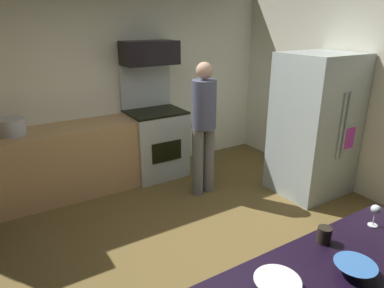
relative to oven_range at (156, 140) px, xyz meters
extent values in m
cube|color=brown|center=(-0.54, -1.98, -0.53)|extent=(5.20, 4.80, 0.02)
cube|color=#EDE8CE|center=(-0.54, 0.36, 0.78)|extent=(5.20, 0.12, 2.60)
cube|color=#EDE8CE|center=(2.00, -1.98, 0.78)|extent=(0.12, 4.80, 2.60)
cube|color=tan|center=(-1.44, 0.00, -0.07)|extent=(2.40, 0.60, 0.90)
cube|color=#B7BEB9|center=(0.00, -0.02, -0.06)|extent=(0.76, 0.64, 0.92)
cube|color=black|center=(0.00, -0.02, 0.42)|extent=(0.76, 0.64, 0.03)
cube|color=#B7BEB9|center=(0.00, 0.27, 0.74)|extent=(0.76, 0.06, 0.62)
cube|color=black|center=(0.00, -0.34, -0.07)|extent=(0.44, 0.01, 0.28)
cube|color=black|center=(0.00, 0.08, 1.20)|extent=(0.74, 0.38, 0.31)
cube|color=#B1C1C1|center=(1.49, -1.51, 0.37)|extent=(0.88, 0.78, 1.78)
cylinder|color=#B1C1C1|center=(1.45, -1.92, 0.46)|extent=(0.02, 0.02, 0.80)
cylinder|color=#B1C1C1|center=(1.53, -1.92, 0.46)|extent=(0.02, 0.02, 0.80)
cube|color=#D03BD1|center=(1.65, -1.91, 0.28)|extent=(0.20, 0.01, 0.26)
cylinder|color=slate|center=(0.17, -0.85, -0.08)|extent=(0.14, 0.14, 0.88)
cylinder|color=slate|center=(0.34, -0.85, -0.08)|extent=(0.14, 0.14, 0.88)
cylinder|color=#4F546F|center=(0.26, -0.85, 0.66)|extent=(0.30, 0.30, 0.59)
sphere|color=tan|center=(0.26, -0.85, 1.06)|extent=(0.20, 0.20, 0.20)
cone|color=white|center=(-0.95, -3.32, 0.41)|extent=(0.23, 0.23, 0.06)
cone|color=#396DB7|center=(-0.53, -3.44, 0.41)|extent=(0.21, 0.21, 0.06)
cylinder|color=silver|center=(-0.03, -3.23, 0.38)|extent=(0.06, 0.06, 0.01)
cylinder|color=silver|center=(-0.03, -3.23, 0.43)|extent=(0.01, 0.01, 0.08)
ellipsoid|color=silver|center=(-0.03, -3.23, 0.50)|extent=(0.06, 0.06, 0.06)
cylinder|color=black|center=(-0.44, -3.18, 0.43)|extent=(0.08, 0.08, 0.10)
cylinder|color=#B4B8BE|center=(-1.78, 0.00, 0.48)|extent=(0.29, 0.29, 0.19)
camera|label=1|loc=(-1.99, -4.23, 1.61)|focal=32.13mm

